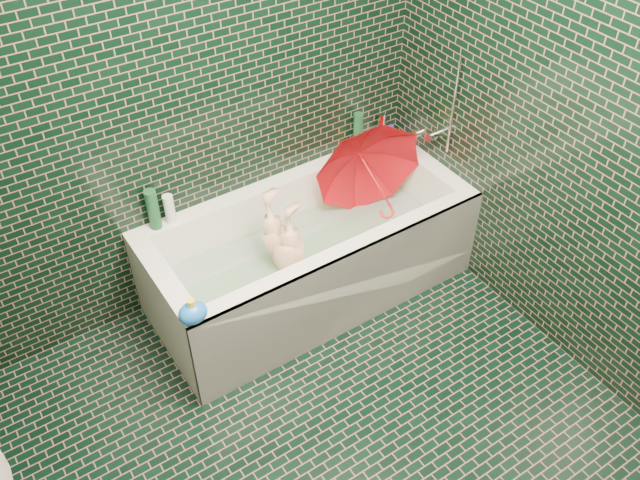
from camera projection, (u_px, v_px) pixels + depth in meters
floor at (349, 469)px, 2.99m from camera, size 2.80×2.80×0.00m
wall_back at (177, 83)px, 3.02m from camera, size 2.80×0.00×2.80m
wall_right at (626, 140)px, 2.68m from camera, size 0.00×2.80×2.80m
bathtub at (311, 263)px, 3.65m from camera, size 1.70×0.75×0.55m
bath_mat at (309, 268)px, 3.70m from camera, size 1.35×0.47×0.01m
water at (309, 249)px, 3.61m from camera, size 1.48×0.53×0.00m
faucet at (437, 128)px, 3.62m from camera, size 0.18×0.19×0.55m
child at (288, 262)px, 3.52m from camera, size 0.89×0.41×0.26m
umbrella at (376, 181)px, 3.60m from camera, size 0.81×0.75×0.72m
soap_bottle_a at (382, 144)px, 3.90m from camera, size 0.09×0.09×0.23m
soap_bottle_b at (389, 139)px, 3.94m from camera, size 0.12×0.12×0.20m
soap_bottle_c at (386, 138)px, 3.95m from camera, size 0.17×0.17×0.18m
bottle_right_tall at (358, 132)px, 3.79m from camera, size 0.07×0.07×0.23m
bottle_right_pump at (381, 126)px, 3.88m from camera, size 0.05×0.05×0.17m
bottle_left_tall at (153, 209)px, 3.29m from camera, size 0.07×0.07×0.22m
bottle_left_short at (169, 209)px, 3.34m from camera, size 0.06×0.06×0.16m
rubber_duck at (360, 146)px, 3.82m from camera, size 0.12×0.09×0.09m
bath_toy at (193, 313)px, 2.86m from camera, size 0.13×0.11×0.13m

